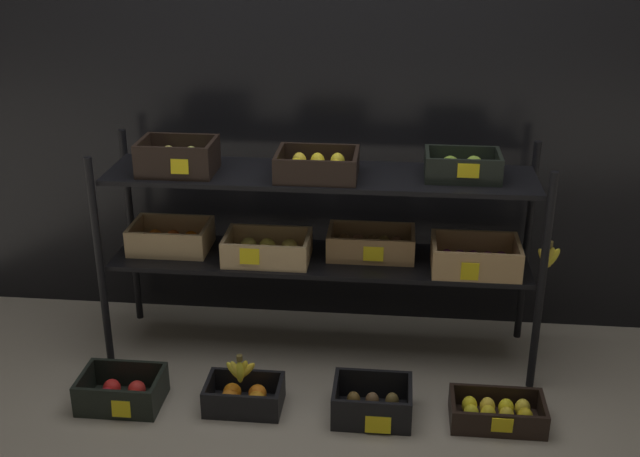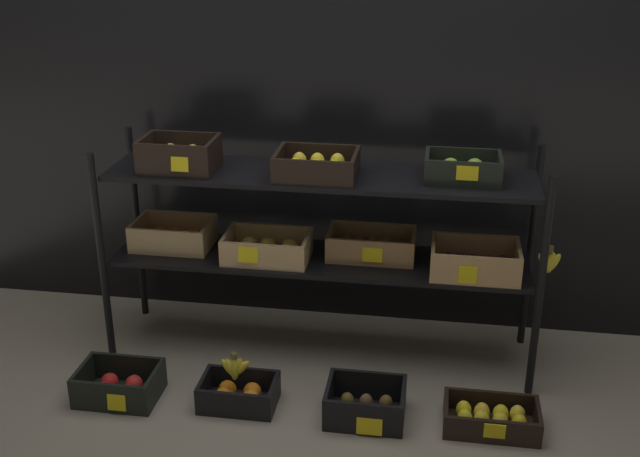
% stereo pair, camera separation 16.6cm
% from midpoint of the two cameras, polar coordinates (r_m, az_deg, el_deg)
% --- Properties ---
extents(ground_plane, '(10.00, 10.00, 0.00)m').
position_cam_midpoint_polar(ground_plane, '(3.63, 1.33, -8.70)').
color(ground_plane, gray).
extents(storefront_wall, '(4.21, 0.12, 2.20)m').
position_cam_midpoint_polar(storefront_wall, '(3.59, 2.36, 9.93)').
color(storefront_wall, black).
rests_on(storefront_wall, ground_plane).
extents(display_rack, '(1.92, 0.44, 0.98)m').
position_cam_midpoint_polar(display_rack, '(3.33, 1.44, 0.64)').
color(display_rack, black).
rests_on(display_rack, ground_plane).
extents(crate_ground_apple_red, '(0.33, 0.24, 0.13)m').
position_cam_midpoint_polar(crate_ground_apple_red, '(3.36, -12.93, -11.09)').
color(crate_ground_apple_red, black).
rests_on(crate_ground_apple_red, ground_plane).
extents(crate_ground_orange, '(0.31, 0.20, 0.11)m').
position_cam_midpoint_polar(crate_ground_orange, '(3.25, -4.41, -11.89)').
color(crate_ground_orange, black).
rests_on(crate_ground_orange, ground_plane).
extents(crate_ground_kiwi, '(0.31, 0.25, 0.14)m').
position_cam_midpoint_polar(crate_ground_kiwi, '(3.18, 4.83, -12.69)').
color(crate_ground_kiwi, black).
rests_on(crate_ground_kiwi, ground_plane).
extents(crate_ground_lemon, '(0.36, 0.21, 0.10)m').
position_cam_midpoint_polar(crate_ground_lemon, '(3.20, 13.76, -13.21)').
color(crate_ground_lemon, black).
rests_on(crate_ground_lemon, ground_plane).
extents(banana_bunch_loose, '(0.13, 0.04, 0.12)m').
position_cam_midpoint_polar(banana_bunch_loose, '(3.19, -4.68, -10.06)').
color(banana_bunch_loose, brown).
rests_on(banana_bunch_loose, crate_ground_orange).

